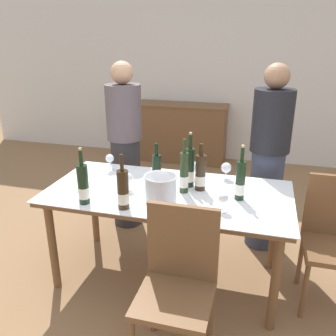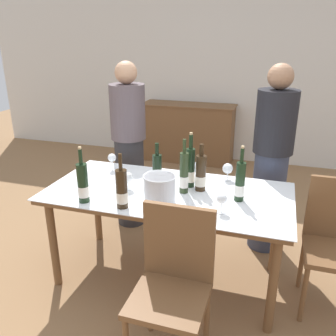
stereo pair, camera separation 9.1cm
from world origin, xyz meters
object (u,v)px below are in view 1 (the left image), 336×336
object	(u,v)px
person_host	(125,148)
wine_bottle_4	(200,174)
wine_glass_2	(110,159)
wine_bottle_5	(240,181)
wine_bottle_2	(190,168)
dining_table	(168,200)
sideboard_cabinet	(181,133)
ice_bucket	(161,188)
wine_bottle_3	(123,191)
chair_near_front	(178,277)
wine_glass_4	(223,199)
chair_right_end	(335,234)
wine_bottle_1	(184,174)
wine_bottle_6	(83,185)
wine_glass_3	(196,167)
wine_bottle_0	(157,171)
person_guest_left	(268,161)
wine_glass_0	(128,178)
wine_glass_1	(226,168)

from	to	relation	value
person_host	wine_bottle_4	bearing A→B (deg)	-37.73
wine_glass_2	wine_bottle_5	bearing A→B (deg)	-13.94
wine_bottle_2	wine_bottle_4	world-z (taller)	wine_bottle_2
dining_table	sideboard_cabinet	bearing A→B (deg)	101.37
sideboard_cabinet	ice_bucket	size ratio (longest dim) A/B	6.17
wine_bottle_3	chair_near_front	distance (m)	0.65
wine_bottle_3	wine_glass_2	xyz separation A→B (m)	(-0.37, 0.61, -0.02)
wine_bottle_4	wine_glass_4	world-z (taller)	wine_bottle_4
chair_right_end	wine_bottle_2	bearing A→B (deg)	177.57
wine_bottle_3	wine_bottle_5	distance (m)	0.80
wine_bottle_1	wine_glass_2	xyz separation A→B (m)	(-0.69, 0.26, -0.04)
dining_table	wine_glass_4	size ratio (longest dim) A/B	13.56
wine_bottle_5	wine_bottle_6	world-z (taller)	same
wine_bottle_5	wine_glass_3	xyz separation A→B (m)	(-0.37, 0.30, -0.04)
wine_bottle_6	chair_right_end	world-z (taller)	wine_bottle_6
wine_bottle_0	wine_bottle_6	world-z (taller)	wine_bottle_6
person_host	person_guest_left	bearing A→B (deg)	-2.16
wine_glass_0	wine_glass_3	size ratio (longest dim) A/B	0.98
wine_bottle_4	wine_glass_1	bearing A→B (deg)	58.37
wine_bottle_5	person_host	xyz separation A→B (m)	(-1.14, 0.74, -0.08)
wine_glass_3	chair_near_front	distance (m)	1.02
sideboard_cabinet	chair_near_front	xyz separation A→B (m)	(0.80, -3.46, 0.10)
dining_table	wine_bottle_1	size ratio (longest dim) A/B	4.44
chair_near_front	chair_right_end	xyz separation A→B (m)	(0.94, 0.75, -0.00)
wine_bottle_2	wine_bottle_6	distance (m)	0.78
wine_bottle_1	wine_glass_4	size ratio (longest dim) A/B	3.05
wine_bottle_4	wine_bottle_6	distance (m)	0.83
wine_bottle_2	person_host	bearing A→B (deg)	141.07
dining_table	wine_glass_2	distance (m)	0.66
wine_glass_2	wine_glass_4	size ratio (longest dim) A/B	1.11
wine_bottle_4	wine_bottle_6	size ratio (longest dim) A/B	0.90
ice_bucket	wine_glass_1	distance (m)	0.65
wine_bottle_5	person_host	distance (m)	1.37
wine_bottle_5	person_guest_left	bearing A→B (deg)	75.01
wine_bottle_3	person_guest_left	bearing A→B (deg)	48.74
wine_glass_1	person_host	xyz separation A→B (m)	(-1.01, 0.40, -0.04)
wine_bottle_4	person_host	world-z (taller)	person_host
chair_near_front	wine_glass_1	bearing A→B (deg)	82.18
chair_near_front	chair_right_end	size ratio (longest dim) A/B	1.01
wine_bottle_4	wine_bottle_5	world-z (taller)	wine_bottle_5
sideboard_cabinet	wine_bottle_0	distance (m)	2.81
wine_bottle_1	wine_bottle_0	bearing A→B (deg)	167.73
wine_bottle_2	wine_bottle_4	xyz separation A→B (m)	(0.09, -0.04, -0.02)
wine_glass_3	chair_right_end	bearing A→B (deg)	-11.73
wine_bottle_0	wine_bottle_1	distance (m)	0.23
dining_table	ice_bucket	distance (m)	0.26
wine_glass_0	person_guest_left	xyz separation A→B (m)	(0.99, 0.75, -0.03)
dining_table	ice_bucket	world-z (taller)	ice_bucket
wine_bottle_6	wine_glass_1	bearing A→B (deg)	37.98
person_host	sideboard_cabinet	bearing A→B (deg)	88.13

